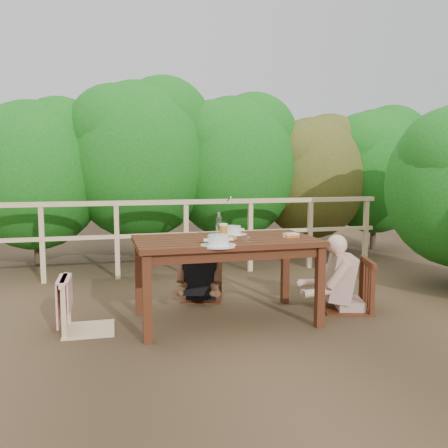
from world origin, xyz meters
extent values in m
plane|color=brown|center=(0.00, 0.00, 0.00)|extent=(60.00, 60.00, 0.00)
cube|color=#3E1C0E|center=(0.00, 0.00, 0.38)|extent=(1.64, 0.92, 0.76)
cube|color=#D7B584|center=(-1.23, 0.04, 0.45)|extent=(0.46, 0.46, 0.90)
cube|color=#3E1C0E|center=(-0.05, 0.76, 0.43)|extent=(0.53, 0.53, 0.85)
cube|color=#3E1C0E|center=(1.26, 0.01, 0.48)|extent=(0.60, 0.60, 0.96)
cube|color=#D7B584|center=(0.00, 2.00, 0.51)|extent=(5.60, 0.10, 1.01)
cylinder|color=white|center=(-0.16, -0.36, 0.81)|extent=(0.30, 0.30, 0.10)
cylinder|color=white|center=(0.13, 0.25, 0.81)|extent=(0.29, 0.29, 0.10)
ellipsoid|color=#975F2C|center=(0.00, -0.17, 0.79)|extent=(0.12, 0.09, 0.07)
cylinder|color=orange|center=(-0.01, 0.02, 0.83)|extent=(0.08, 0.08, 0.15)
cylinder|color=silver|center=(-0.03, 0.10, 0.88)|extent=(0.06, 0.06, 0.25)
cylinder|color=silver|center=(0.11, -0.29, 0.79)|extent=(0.06, 0.06, 0.07)
cube|color=white|center=(0.60, -0.12, 0.79)|extent=(0.14, 0.11, 0.06)
camera|label=1|loc=(-1.12, -4.10, 1.39)|focal=37.58mm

